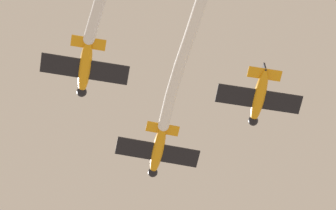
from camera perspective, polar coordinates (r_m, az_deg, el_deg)
airplane_lead at (r=66.71m, az=-0.77°, el=-3.40°), size 5.53×7.34×1.82m
smoke_trail_lead at (r=63.08m, az=1.63°, el=5.24°), size 17.16×2.18×3.38m
airplane_left_wing at (r=63.33m, az=-6.13°, el=2.75°), size 5.55×7.35×1.82m
airplane_right_wing at (r=64.96m, az=6.71°, el=0.54°), size 5.56×7.36×1.82m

